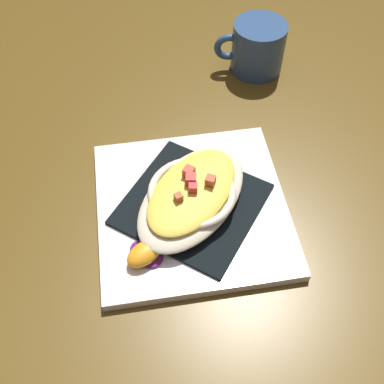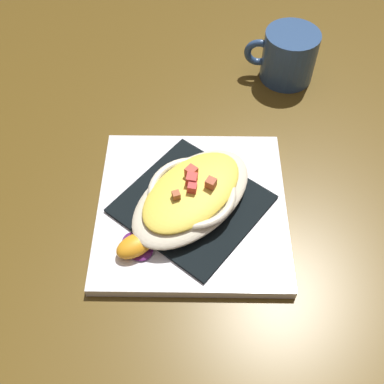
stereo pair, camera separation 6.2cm
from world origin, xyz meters
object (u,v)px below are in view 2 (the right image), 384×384
(square_plate, at_px, (192,208))
(coffee_mug, at_px, (288,58))
(gratin_dish, at_px, (192,194))
(orange_garnish, at_px, (136,246))

(square_plate, xyz_separation_m, coffee_mug, (0.18, 0.28, 0.03))
(gratin_dish, height_order, orange_garnish, gratin_dish)
(orange_garnish, bearing_deg, square_plate, 41.48)
(gratin_dish, height_order, coffee_mug, coffee_mug)
(square_plate, distance_m, orange_garnish, 0.10)
(square_plate, distance_m, coffee_mug, 0.33)
(gratin_dish, bearing_deg, coffee_mug, 57.80)
(orange_garnish, relative_size, coffee_mug, 0.50)
(square_plate, bearing_deg, orange_garnish, -138.52)
(square_plate, xyz_separation_m, gratin_dish, (0.00, 0.00, 0.03))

